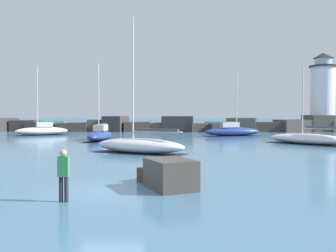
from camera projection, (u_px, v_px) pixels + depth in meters
ground_plane at (110, 191)px, 14.24m from camera, size 600.00×600.00×0.00m
open_sea_beyond at (167, 122)px, 119.76m from camera, size 400.00×116.00×0.01m
breakwater_jetty at (171, 125)px, 59.79m from camera, size 61.87×6.39×2.59m
lighthouse at (323, 98)px, 59.72m from camera, size 5.06×5.06×12.54m
foreground_rocks at (69, 185)px, 12.91m from camera, size 9.70×8.52×1.17m
sailboat_moored_0 at (100, 135)px, 39.84m from camera, size 2.39×6.96×8.16m
sailboat_moored_1 at (308, 139)px, 35.43m from camera, size 7.24×7.54×7.43m
sailboat_moored_2 at (232, 131)px, 47.55m from camera, size 7.72×3.90×8.42m
sailboat_moored_3 at (42, 130)px, 49.43m from camera, size 7.01×5.10×9.02m
sailboat_moored_4 at (140, 145)px, 27.66m from camera, size 7.60×5.29×10.14m
mooring_buoy_orange_near at (293, 135)px, 43.98m from camera, size 0.61×0.61×0.81m
person_on_rocks at (64, 172)px, 12.51m from camera, size 0.36×0.23×1.77m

